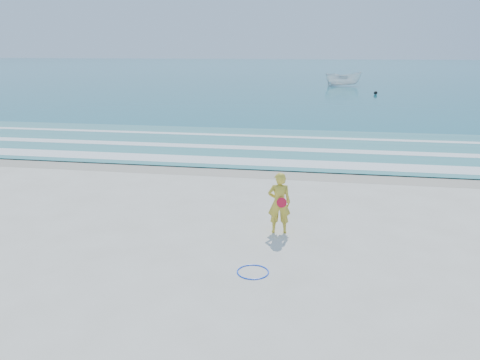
# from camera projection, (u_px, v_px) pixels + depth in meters

# --- Properties ---
(ground) EXTENTS (400.00, 400.00, 0.00)m
(ground) POSITION_uv_depth(u_px,v_px,m) (211.00, 269.00, 10.71)
(ground) COLOR silver
(ground) RESTS_ON ground
(wet_sand) EXTENTS (400.00, 2.40, 0.00)m
(wet_sand) POSITION_uv_depth(u_px,v_px,m) (261.00, 171.00, 19.24)
(wet_sand) COLOR #B2A893
(wet_sand) RESTS_ON ground
(ocean) EXTENTS (400.00, 190.00, 0.04)m
(ocean) POSITION_uv_depth(u_px,v_px,m) (313.00, 69.00, 110.22)
(ocean) COLOR #19727F
(ocean) RESTS_ON ground
(shallow) EXTENTS (400.00, 10.00, 0.01)m
(shallow) POSITION_uv_depth(u_px,v_px,m) (274.00, 146.00, 23.97)
(shallow) COLOR #59B7AD
(shallow) RESTS_ON ocean
(foam_near) EXTENTS (400.00, 1.40, 0.01)m
(foam_near) POSITION_uv_depth(u_px,v_px,m) (265.00, 162.00, 20.46)
(foam_near) COLOR white
(foam_near) RESTS_ON shallow
(foam_mid) EXTENTS (400.00, 0.90, 0.01)m
(foam_mid) POSITION_uv_depth(u_px,v_px,m) (272.00, 149.00, 23.21)
(foam_mid) COLOR white
(foam_mid) RESTS_ON shallow
(foam_far) EXTENTS (400.00, 0.60, 0.01)m
(foam_far) POSITION_uv_depth(u_px,v_px,m) (278.00, 137.00, 26.33)
(foam_far) COLOR white
(foam_far) RESTS_ON shallow
(hoop) EXTENTS (0.93, 0.93, 0.03)m
(hoop) POSITION_uv_depth(u_px,v_px,m) (253.00, 272.00, 10.54)
(hoop) COLOR #0E47FF
(hoop) RESTS_ON ground
(boat) EXTENTS (4.89, 2.49, 1.80)m
(boat) POSITION_uv_depth(u_px,v_px,m) (343.00, 79.00, 60.81)
(boat) COLOR white
(boat) RESTS_ON ocean
(buoy) EXTENTS (0.39, 0.39, 0.39)m
(buoy) POSITION_uv_depth(u_px,v_px,m) (376.00, 93.00, 49.82)
(buoy) COLOR black
(buoy) RESTS_ON ocean
(woman) EXTENTS (0.67, 0.48, 1.70)m
(woman) POSITION_uv_depth(u_px,v_px,m) (279.00, 203.00, 12.60)
(woman) COLOR gold
(woman) RESTS_ON ground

